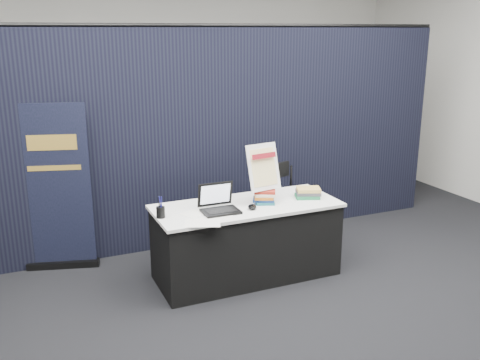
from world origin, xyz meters
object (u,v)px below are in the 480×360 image
book_stack_short (308,193)px  pullup_banner (57,197)px  laptop (219,205)px  stacking_chair (281,206)px  book_stack_tall (264,197)px  info_sign (263,168)px  display_table (246,240)px

book_stack_short → pullup_banner: bearing=156.8°
pullup_banner → laptop: bearing=-21.5°
pullup_banner → stacking_chair: size_ratio=1.75×
book_stack_tall → info_sign: info_sign is taller
display_table → stacking_chair: (0.58, 0.38, 0.16)m
info_sign → pullup_banner: pullup_banner is taller
display_table → book_stack_tall: book_stack_tall is taller
book_stack_tall → stacking_chair: 0.64m
stacking_chair → display_table: bearing=-162.8°
stacking_chair → book_stack_tall: bearing=-150.6°
book_stack_short → stacking_chair: bearing=99.6°
info_sign → pullup_banner: size_ratio=0.27×
laptop → stacking_chair: laptop is taller
book_stack_tall → pullup_banner: 2.08m
book_stack_short → info_sign: size_ratio=0.60×
laptop → info_sign: info_sign is taller
laptop → pullup_banner: pullup_banner is taller
info_sign → stacking_chair: bearing=34.5°
pullup_banner → stacking_chair: bearing=1.7°
book_stack_tall → stacking_chair: bearing=45.4°
info_sign → stacking_chair: 0.79m
laptop → pullup_banner: size_ratio=0.20×
book_stack_short → laptop: bearing=-178.1°
book_stack_short → display_table: bearing=176.1°
display_table → stacking_chair: bearing=33.1°
book_stack_short → pullup_banner: (-2.31, 0.99, -0.04)m
laptop → info_sign: bearing=9.3°
stacking_chair → book_stack_short: bearing=-96.4°
laptop → pullup_banner: (-1.34, 1.02, -0.06)m
display_table → book_stack_short: book_stack_short is taller
display_table → book_stack_tall: bearing=-10.2°
laptop → info_sign: (0.49, 0.08, 0.29)m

